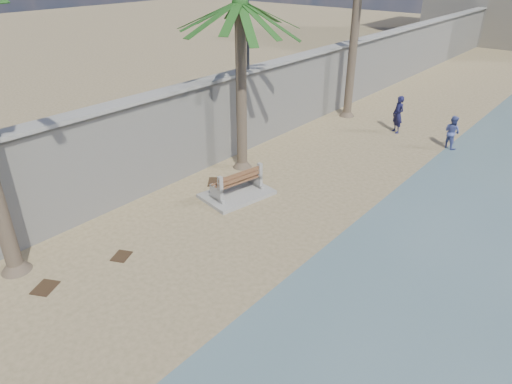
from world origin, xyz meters
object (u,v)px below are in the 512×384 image
Objects in this scene: person_a at (398,112)px; bench_far at (237,185)px; palm_mid at (240,5)px; person_b at (452,130)px.

bench_far is at bearing -66.91° from person_a.
bench_far is 10.40m from person_a.
palm_mid is 4.30× the size of person_b.
bench_far is 6.48m from palm_mid.
palm_mid is (-1.57, 2.10, 5.93)m from bench_far.
person_a reaches higher than bench_far.
bench_far is at bearing 89.29° from person_b.
bench_far is 10.82m from person_b.
person_a is 2.85m from person_b.
person_a is (3.17, 8.16, -5.32)m from palm_mid.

